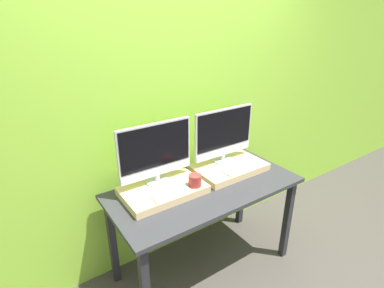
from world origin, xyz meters
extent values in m
cube|color=#8CC638|center=(0.00, 0.75, 1.30)|extent=(8.00, 0.04, 2.60)
cube|color=#2D2D33|center=(0.00, 0.34, 0.76)|extent=(1.42, 0.68, 0.03)
cube|color=#232328|center=(0.65, 0.06, 0.37)|extent=(0.05, 0.05, 0.74)
cube|color=#232328|center=(-0.65, 0.62, 0.37)|extent=(0.05, 0.05, 0.74)
cube|color=#232328|center=(0.65, 0.62, 0.37)|extent=(0.05, 0.05, 0.74)
cube|color=#D6B77F|center=(-0.31, 0.43, 0.80)|extent=(0.57, 0.36, 0.05)
cylinder|color=#B2B2B7|center=(-0.31, 0.51, 0.83)|extent=(0.17, 0.17, 0.01)
cylinder|color=#B2B2B7|center=(-0.31, 0.51, 0.86)|extent=(0.04, 0.04, 0.05)
cube|color=#B2B2B7|center=(-0.31, 0.51, 1.08)|extent=(0.55, 0.02, 0.39)
cube|color=black|center=(-0.31, 0.50, 1.11)|extent=(0.53, 0.00, 0.30)
cube|color=silver|center=(-0.31, 0.50, 0.91)|extent=(0.54, 0.00, 0.06)
cube|color=silver|center=(-0.31, 0.31, 0.83)|extent=(0.27, 0.11, 0.01)
cube|color=silver|center=(-0.31, 0.31, 0.84)|extent=(0.25, 0.10, 0.00)
cylinder|color=#9E332D|center=(-0.11, 0.31, 0.87)|extent=(0.09, 0.09, 0.09)
cube|color=#D6B77F|center=(0.31, 0.43, 0.80)|extent=(0.57, 0.36, 0.05)
cylinder|color=#B2B2B7|center=(0.31, 0.51, 0.83)|extent=(0.17, 0.17, 0.01)
cylinder|color=#B2B2B7|center=(0.31, 0.51, 0.86)|extent=(0.04, 0.04, 0.05)
cube|color=#B2B2B7|center=(0.31, 0.51, 1.08)|extent=(0.55, 0.02, 0.39)
cube|color=black|center=(0.31, 0.50, 1.11)|extent=(0.53, 0.00, 0.30)
cube|color=silver|center=(0.31, 0.50, 0.91)|extent=(0.54, 0.00, 0.06)
cube|color=silver|center=(0.31, 0.31, 0.83)|extent=(0.27, 0.11, 0.01)
cube|color=silver|center=(0.31, 0.31, 0.84)|extent=(0.25, 0.10, 0.00)
camera|label=1|loc=(-1.15, -1.18, 1.93)|focal=28.00mm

